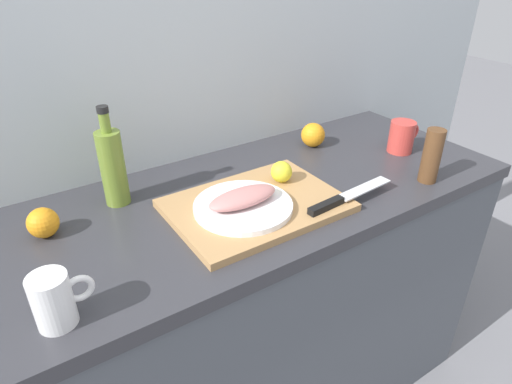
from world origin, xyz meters
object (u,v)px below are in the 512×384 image
object	(u,v)px
chef_knife	(341,199)
coffee_mug_0	(402,137)
olive_oil_bottle	(113,166)
pepper_mill	(432,156)
fish_fillet	(243,198)
lemon_0	(282,172)
white_plate	(243,206)
orange_0	(43,223)
coffee_mug_2	(54,300)
cutting_board	(256,205)

from	to	relation	value
chef_knife	coffee_mug_0	size ratio (longest dim) A/B	2.41
olive_oil_bottle	coffee_mug_0	size ratio (longest dim) A/B	2.20
coffee_mug_0	pepper_mill	bearing A→B (deg)	-117.92
fish_fillet	lemon_0	world-z (taller)	lemon_0
white_plate	fish_fillet	distance (m)	0.03
white_plate	fish_fillet	world-z (taller)	fish_fillet
chef_knife	orange_0	world-z (taller)	orange_0
coffee_mug_0	coffee_mug_2	bearing A→B (deg)	-171.41
lemon_0	coffee_mug_2	bearing A→B (deg)	-163.81
fish_fillet	orange_0	size ratio (longest dim) A/B	2.60
fish_fillet	olive_oil_bottle	xyz separation A→B (m)	(-0.24, 0.24, 0.05)
lemon_0	coffee_mug_0	xyz separation A→B (m)	(0.47, -0.02, 0.00)
chef_knife	coffee_mug_0	bearing A→B (deg)	16.78
white_plate	chef_knife	bearing A→B (deg)	-26.03
olive_oil_bottle	pepper_mill	size ratio (longest dim) A/B	1.68
lemon_0	white_plate	bearing A→B (deg)	-158.80
fish_fillet	olive_oil_bottle	world-z (taller)	olive_oil_bottle
white_plate	coffee_mug_0	distance (m)	0.64
chef_knife	coffee_mug_2	bearing A→B (deg)	176.62
olive_oil_bottle	orange_0	world-z (taller)	olive_oil_bottle
coffee_mug_2	orange_0	size ratio (longest dim) A/B	1.54
fish_fillet	orange_0	xyz separation A→B (m)	(-0.44, 0.18, -0.02)
fish_fillet	coffee_mug_2	distance (m)	0.49
cutting_board	orange_0	xyz separation A→B (m)	(-0.48, 0.17, 0.03)
cutting_board	orange_0	world-z (taller)	orange_0
fish_fillet	chef_knife	xyz separation A→B (m)	(0.23, -0.11, -0.02)
fish_fillet	pepper_mill	bearing A→B (deg)	-14.05
cutting_board	fish_fillet	size ratio (longest dim) A/B	2.33
fish_fillet	coffee_mug_2	xyz separation A→B (m)	(-0.47, -0.12, 0.00)
orange_0	fish_fillet	bearing A→B (deg)	-22.84
chef_knife	olive_oil_bottle	xyz separation A→B (m)	(-0.47, 0.35, 0.08)
pepper_mill	coffee_mug_0	bearing A→B (deg)	62.08
olive_oil_bottle	lemon_0	bearing A→B (deg)	-23.23
cutting_board	chef_knife	xyz separation A→B (m)	(0.18, -0.12, 0.02)
lemon_0	olive_oil_bottle	size ratio (longest dim) A/B	0.22
lemon_0	coffee_mug_2	distance (m)	0.66
coffee_mug_2	orange_0	bearing A→B (deg)	83.41
cutting_board	pepper_mill	distance (m)	0.52
coffee_mug_2	lemon_0	bearing A→B (deg)	16.19
orange_0	coffee_mug_2	bearing A→B (deg)	-96.59
olive_oil_bottle	pepper_mill	world-z (taller)	olive_oil_bottle
lemon_0	pepper_mill	bearing A→B (deg)	-28.01
pepper_mill	lemon_0	bearing A→B (deg)	151.99
white_plate	chef_knife	world-z (taller)	chef_knife
cutting_board	lemon_0	distance (m)	0.14
lemon_0	chef_knife	bearing A→B (deg)	-70.91
white_plate	pepper_mill	size ratio (longest dim) A/B	1.58
fish_fillet	chef_knife	bearing A→B (deg)	-26.03
cutting_board	orange_0	bearing A→B (deg)	160.10
fish_fillet	coffee_mug_0	size ratio (longest dim) A/B	1.56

